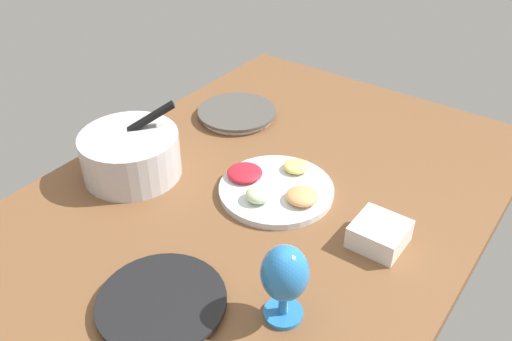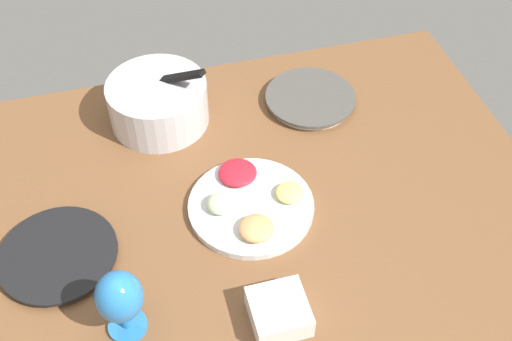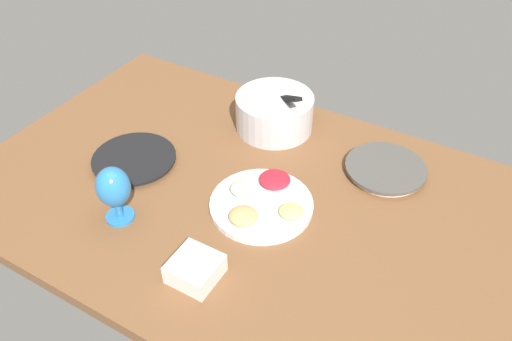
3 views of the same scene
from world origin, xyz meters
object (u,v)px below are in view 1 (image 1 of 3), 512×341
(dinner_plate_right, at_px, (237,113))
(mixing_bowl, at_px, (131,153))
(square_bowl_white, at_px, (379,233))
(fruit_platter, at_px, (275,188))
(dinner_plate_left, at_px, (162,303))
(hurricane_glass_blue, at_px, (285,276))

(dinner_plate_right, bearing_deg, mixing_bowl, 174.66)
(square_bowl_white, bearing_deg, fruit_platter, 86.39)
(fruit_platter, bearing_deg, dinner_plate_right, 51.52)
(mixing_bowl, distance_m, square_bowl_white, 0.67)
(dinner_plate_left, height_order, square_bowl_white, square_bowl_white)
(dinner_plate_left, bearing_deg, hurricane_glass_blue, -58.99)
(dinner_plate_left, distance_m, hurricane_glass_blue, 0.26)
(dinner_plate_left, xyz_separation_m, dinner_plate_right, (0.70, 0.35, 0.00))
(dinner_plate_left, bearing_deg, dinner_plate_right, 26.47)
(dinner_plate_left, height_order, dinner_plate_right, dinner_plate_right)
(dinner_plate_left, height_order, fruit_platter, fruit_platter)
(dinner_plate_right, distance_m, square_bowl_white, 0.67)
(dinner_plate_left, relative_size, mixing_bowl, 1.01)
(dinner_plate_right, relative_size, square_bowl_white, 2.15)
(dinner_plate_right, bearing_deg, square_bowl_white, -113.92)
(dinner_plate_left, distance_m, mixing_bowl, 0.48)
(square_bowl_white, bearing_deg, dinner_plate_left, 147.59)
(dinner_plate_left, xyz_separation_m, hurricane_glass_blue, (0.12, -0.21, 0.10))
(fruit_platter, relative_size, hurricane_glass_blue, 1.69)
(dinner_plate_left, distance_m, dinner_plate_right, 0.78)
(dinner_plate_right, xyz_separation_m, mixing_bowl, (-0.41, 0.04, 0.05))
(fruit_platter, bearing_deg, square_bowl_white, -93.61)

